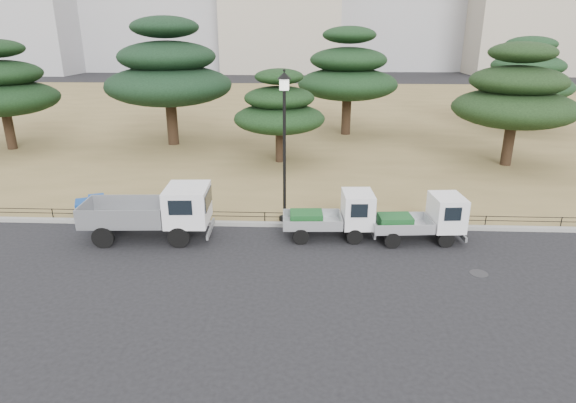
{
  "coord_description": "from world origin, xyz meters",
  "views": [
    {
      "loc": [
        0.83,
        -15.72,
        7.59
      ],
      "look_at": [
        0.0,
        2.0,
        1.3
      ],
      "focal_mm": 30.0,
      "sensor_mm": 36.0,
      "label": 1
    }
  ],
  "objects_px": {
    "truck_kei_front": "(335,215)",
    "tarp_pile": "(93,206)",
    "truck_large": "(155,210)",
    "truck_kei_rear": "(424,219)",
    "street_lamp": "(284,123)"
  },
  "relations": [
    {
      "from": "tarp_pile",
      "to": "truck_kei_rear",
      "type": "bearing_deg",
      "value": -7.38
    },
    {
      "from": "tarp_pile",
      "to": "truck_large",
      "type": "bearing_deg",
      "value": -31.03
    },
    {
      "from": "truck_kei_front",
      "to": "tarp_pile",
      "type": "height_order",
      "value": "truck_kei_front"
    },
    {
      "from": "truck_kei_front",
      "to": "truck_kei_rear",
      "type": "distance_m",
      "value": 3.35
    },
    {
      "from": "truck_large",
      "to": "street_lamp",
      "type": "xyz_separation_m",
      "value": [
        4.87,
        1.71,
        3.06
      ]
    },
    {
      "from": "truck_large",
      "to": "truck_kei_rear",
      "type": "xyz_separation_m",
      "value": [
        10.25,
        0.27,
        -0.26
      ]
    },
    {
      "from": "truck_large",
      "to": "street_lamp",
      "type": "relative_size",
      "value": 0.81
    },
    {
      "from": "truck_kei_front",
      "to": "truck_kei_rear",
      "type": "bearing_deg",
      "value": -5.77
    },
    {
      "from": "truck_kei_front",
      "to": "street_lamp",
      "type": "bearing_deg",
      "value": 144.38
    },
    {
      "from": "truck_large",
      "to": "truck_kei_front",
      "type": "relative_size",
      "value": 1.38
    },
    {
      "from": "truck_kei_rear",
      "to": "tarp_pile",
      "type": "relative_size",
      "value": 2.16
    },
    {
      "from": "truck_kei_rear",
      "to": "tarp_pile",
      "type": "xyz_separation_m",
      "value": [
        -13.62,
        1.76,
        -0.38
      ]
    },
    {
      "from": "truck_large",
      "to": "truck_kei_front",
      "type": "bearing_deg",
      "value": 0.15
    },
    {
      "from": "truck_large",
      "to": "truck_kei_front",
      "type": "distance_m",
      "value": 6.92
    },
    {
      "from": "truck_kei_front",
      "to": "street_lamp",
      "type": "distance_m",
      "value": 4.09
    }
  ]
}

